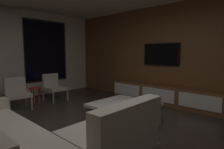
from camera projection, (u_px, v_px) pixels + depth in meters
floor at (84, 138)px, 3.02m from camera, size 9.20×9.20×0.00m
back_wall_with_window at (1, 54)px, 5.26m from camera, size 6.60×0.30×2.70m
media_wall at (171, 54)px, 5.11m from camera, size 0.12×7.80×2.70m
sectional_couch at (31, 144)px, 2.24m from camera, size 1.98×2.50×0.82m
coffee_table at (124, 111)px, 3.82m from camera, size 1.16×1.16×0.36m
book_stack_on_coffee_table at (127, 102)px, 3.81m from camera, size 0.23×0.20×0.05m
accent_chair_near_window at (54, 86)px, 5.45m from camera, size 0.57×0.59×0.78m
accent_chair_by_curtain at (17, 92)px, 4.60m from camera, size 0.61×0.63×0.78m
side_stool at (35, 91)px, 5.00m from camera, size 0.32×0.32×0.46m
media_console at (163, 95)px, 5.05m from camera, size 0.46×3.10×0.52m
mounted_tv at (161, 54)px, 5.20m from camera, size 0.05×1.07×0.62m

